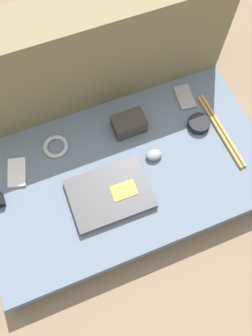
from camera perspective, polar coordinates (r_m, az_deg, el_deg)
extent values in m
plane|color=#7A6651|center=(1.35, 0.00, -2.09)|extent=(8.00, 8.00, 0.00)
cube|color=slate|center=(1.30, 0.00, -1.25)|extent=(1.10, 0.63, 0.11)
cube|color=#756B4C|center=(1.33, -6.93, 17.68)|extent=(1.10, 0.20, 0.51)
cube|color=#47474C|center=(1.20, -2.84, -4.53)|extent=(0.30, 0.22, 0.03)
cube|color=yellow|center=(1.19, -0.37, -3.93)|extent=(0.09, 0.06, 0.00)
ellipsoid|color=gray|center=(1.26, 4.88, 2.30)|extent=(0.07, 0.05, 0.03)
cylinder|color=black|center=(1.36, 12.53, 7.47)|extent=(0.09, 0.09, 0.02)
cylinder|color=#232328|center=(1.35, 12.65, 7.78)|extent=(0.09, 0.09, 0.01)
cube|color=silver|center=(1.30, -18.46, -0.75)|extent=(0.09, 0.13, 0.01)
cube|color=#99999E|center=(1.42, 10.18, 12.03)|extent=(0.08, 0.12, 0.01)
cube|color=#38332D|center=(1.30, 0.49, 7.68)|extent=(0.13, 0.08, 0.07)
torus|color=#B2B2B7|center=(1.31, -12.12, 3.68)|extent=(0.10, 0.10, 0.02)
cylinder|color=tan|center=(1.37, 15.90, 6.24)|extent=(0.02, 0.35, 0.01)
cylinder|color=tan|center=(1.37, 16.49, 6.45)|extent=(0.02, 0.35, 0.01)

